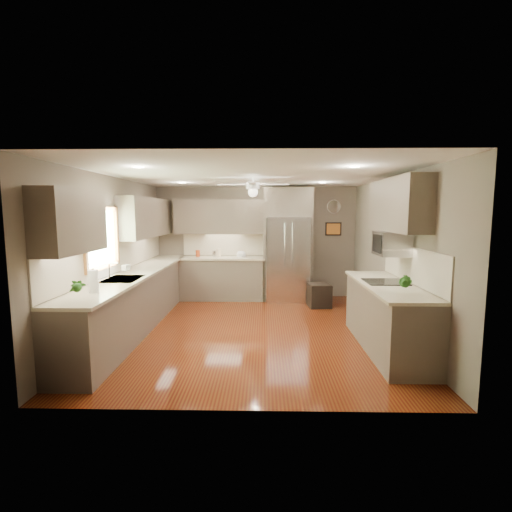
{
  "coord_description": "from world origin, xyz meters",
  "views": [
    {
      "loc": [
        0.18,
        -5.92,
        1.94
      ],
      "look_at": [
        0.04,
        0.6,
        1.16
      ],
      "focal_mm": 26.0,
      "sensor_mm": 36.0,
      "label": 1
    }
  ],
  "objects_px": {
    "stool": "(319,295)",
    "potted_plant_right": "(407,282)",
    "microwave": "(392,244)",
    "refrigerator": "(287,246)",
    "canister_a": "(198,253)",
    "canister_c": "(219,253)",
    "bowl": "(241,256)",
    "paper_towel": "(93,281)",
    "canister_b": "(214,254)",
    "soap_bottle": "(126,267)",
    "potted_plant_left": "(76,286)"
  },
  "relations": [
    {
      "from": "soap_bottle",
      "to": "refrigerator",
      "type": "xyz_separation_m",
      "value": [
        2.77,
        2.13,
        0.15
      ]
    },
    {
      "from": "canister_a",
      "to": "canister_b",
      "type": "bearing_deg",
      "value": 7.6
    },
    {
      "from": "refrigerator",
      "to": "paper_towel",
      "type": "distance_m",
      "value": 4.47
    },
    {
      "from": "stool",
      "to": "canister_c",
      "type": "bearing_deg",
      "value": 161.77
    },
    {
      "from": "refrigerator",
      "to": "stool",
      "type": "distance_m",
      "value": 1.29
    },
    {
      "from": "potted_plant_right",
      "to": "refrigerator",
      "type": "bearing_deg",
      "value": 108.58
    },
    {
      "from": "soap_bottle",
      "to": "paper_towel",
      "type": "distance_m",
      "value": 1.49
    },
    {
      "from": "microwave",
      "to": "paper_towel",
      "type": "bearing_deg",
      "value": -167.05
    },
    {
      "from": "potted_plant_left",
      "to": "bowl",
      "type": "xyz_separation_m",
      "value": [
        1.62,
        4.04,
        -0.14
      ]
    },
    {
      "from": "canister_a",
      "to": "canister_c",
      "type": "bearing_deg",
      "value": 6.1
    },
    {
      "from": "canister_a",
      "to": "potted_plant_left",
      "type": "bearing_deg",
      "value": -99.19
    },
    {
      "from": "canister_b",
      "to": "potted_plant_left",
      "type": "relative_size",
      "value": 0.4
    },
    {
      "from": "bowl",
      "to": "microwave",
      "type": "relative_size",
      "value": 0.39
    },
    {
      "from": "canister_c",
      "to": "microwave",
      "type": "bearing_deg",
      "value": -44.4
    },
    {
      "from": "canister_c",
      "to": "refrigerator",
      "type": "height_order",
      "value": "refrigerator"
    },
    {
      "from": "potted_plant_right",
      "to": "bowl",
      "type": "bearing_deg",
      "value": 121.55
    },
    {
      "from": "canister_c",
      "to": "microwave",
      "type": "relative_size",
      "value": 0.33
    },
    {
      "from": "canister_a",
      "to": "stool",
      "type": "distance_m",
      "value": 2.79
    },
    {
      "from": "canister_c",
      "to": "bowl",
      "type": "xyz_separation_m",
      "value": [
        0.51,
        -0.06,
        -0.06
      ]
    },
    {
      "from": "stool",
      "to": "potted_plant_right",
      "type": "bearing_deg",
      "value": -78.73
    },
    {
      "from": "stool",
      "to": "microwave",
      "type": "bearing_deg",
      "value": -71.26
    },
    {
      "from": "potted_plant_right",
      "to": "paper_towel",
      "type": "distance_m",
      "value": 3.84
    },
    {
      "from": "canister_b",
      "to": "soap_bottle",
      "type": "distance_m",
      "value": 2.49
    },
    {
      "from": "refrigerator",
      "to": "microwave",
      "type": "distance_m",
      "value": 3.03
    },
    {
      "from": "canister_c",
      "to": "refrigerator",
      "type": "bearing_deg",
      "value": -3.04
    },
    {
      "from": "potted_plant_left",
      "to": "canister_b",
      "type": "bearing_deg",
      "value": 76.09
    },
    {
      "from": "canister_a",
      "to": "paper_towel",
      "type": "distance_m",
      "value": 3.71
    },
    {
      "from": "soap_bottle",
      "to": "stool",
      "type": "bearing_deg",
      "value": 23.97
    },
    {
      "from": "potted_plant_left",
      "to": "microwave",
      "type": "relative_size",
      "value": 0.6
    },
    {
      "from": "canister_b",
      "to": "potted_plant_right",
      "type": "distance_m",
      "value": 4.66
    },
    {
      "from": "stool",
      "to": "paper_towel",
      "type": "height_order",
      "value": "paper_towel"
    },
    {
      "from": "refrigerator",
      "to": "stool",
      "type": "bearing_deg",
      "value": -45.23
    },
    {
      "from": "microwave",
      "to": "canister_c",
      "type": "bearing_deg",
      "value": 135.6
    },
    {
      "from": "bowl",
      "to": "stool",
      "type": "distance_m",
      "value": 1.9
    },
    {
      "from": "canister_a",
      "to": "canister_c",
      "type": "xyz_separation_m",
      "value": [
        0.46,
        0.05,
        0.01
      ]
    },
    {
      "from": "soap_bottle",
      "to": "potted_plant_right",
      "type": "relative_size",
      "value": 0.63
    },
    {
      "from": "potted_plant_right",
      "to": "microwave",
      "type": "distance_m",
      "value": 0.99
    },
    {
      "from": "canister_c",
      "to": "canister_b",
      "type": "bearing_deg",
      "value": -179.61
    },
    {
      "from": "canister_b",
      "to": "stool",
      "type": "xyz_separation_m",
      "value": [
        2.24,
        -0.7,
        -0.77
      ]
    },
    {
      "from": "stool",
      "to": "bowl",
      "type": "bearing_deg",
      "value": 158.52
    },
    {
      "from": "canister_b",
      "to": "soap_bottle",
      "type": "height_order",
      "value": "soap_bottle"
    },
    {
      "from": "potted_plant_right",
      "to": "potted_plant_left",
      "type": "bearing_deg",
      "value": -173.93
    },
    {
      "from": "microwave",
      "to": "paper_towel",
      "type": "distance_m",
      "value": 4.07
    },
    {
      "from": "potted_plant_left",
      "to": "microwave",
      "type": "height_order",
      "value": "microwave"
    },
    {
      "from": "canister_c",
      "to": "potted_plant_right",
      "type": "height_order",
      "value": "potted_plant_right"
    },
    {
      "from": "canister_a",
      "to": "potted_plant_right",
      "type": "height_order",
      "value": "potted_plant_right"
    },
    {
      "from": "canister_b",
      "to": "refrigerator",
      "type": "distance_m",
      "value": 1.63
    },
    {
      "from": "refrigerator",
      "to": "stool",
      "type": "height_order",
      "value": "refrigerator"
    },
    {
      "from": "canister_a",
      "to": "bowl",
      "type": "distance_m",
      "value": 0.96
    },
    {
      "from": "canister_a",
      "to": "microwave",
      "type": "bearing_deg",
      "value": -39.67
    }
  ]
}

